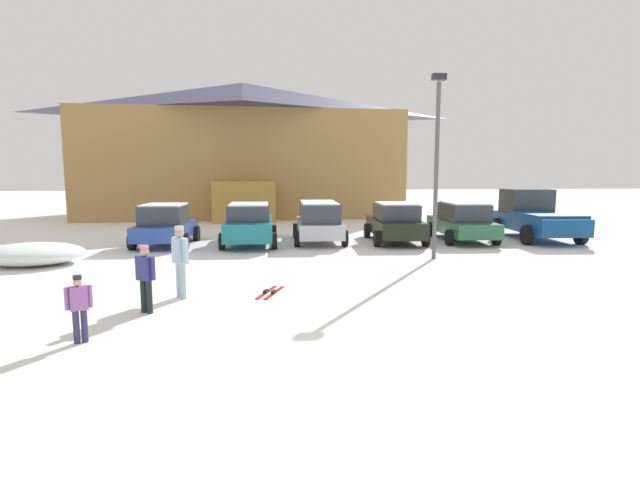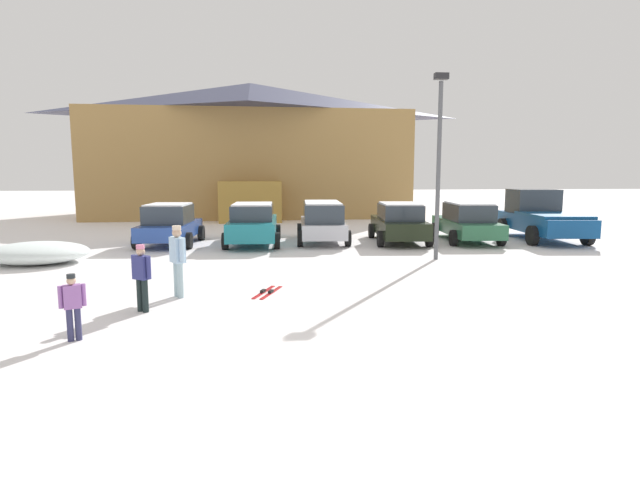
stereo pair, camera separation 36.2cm
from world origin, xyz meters
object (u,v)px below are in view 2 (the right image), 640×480
(parked_blue_hatchback, at_px, (170,224))
(pair_of_skis, at_px, (267,292))
(ski_lodge, at_px, (251,149))
(plowed_snow_pile, at_px, (37,253))
(pickup_truck, at_px, (540,217))
(skier_teen_in_navy_coat, at_px, (142,274))
(parked_black_sedan, at_px, (399,222))
(lamp_post, at_px, (439,158))
(parked_teal_hatchback, at_px, (253,223))
(skier_adult_in_blue_parka, at_px, (178,257))
(parked_green_coupe, at_px, (467,222))
(parked_silver_wagon, at_px, (322,220))
(skier_child_in_purple_jacket, at_px, (73,303))

(parked_blue_hatchback, distance_m, pair_of_skis, 9.49)
(ski_lodge, xyz_separation_m, pair_of_skis, (1.38, -23.58, -4.51))
(plowed_snow_pile, bearing_deg, pair_of_skis, -32.40)
(pickup_truck, bearing_deg, skier_teen_in_navy_coat, -144.29)
(parked_black_sedan, xyz_separation_m, pair_of_skis, (-5.33, -8.45, -0.81))
(parked_blue_hatchback, distance_m, lamp_post, 10.78)
(lamp_post, bearing_deg, skier_teen_in_navy_coat, -145.05)
(parked_blue_hatchback, xyz_separation_m, plowed_snow_pile, (-3.36, -3.89, -0.49))
(parked_teal_hatchback, bearing_deg, skier_adult_in_blue_parka, -98.93)
(ski_lodge, distance_m, parked_green_coupe, 18.26)
(parked_blue_hatchback, xyz_separation_m, lamp_post, (9.55, -4.33, 2.53))
(parked_silver_wagon, xyz_separation_m, skier_adult_in_blue_parka, (-4.21, -9.09, 0.04))
(ski_lodge, bearing_deg, lamp_post, -70.31)
(parked_black_sedan, distance_m, parked_green_coupe, 2.95)
(parked_green_coupe, distance_m, pair_of_skis, 11.92)
(parked_teal_hatchback, xyz_separation_m, pickup_truck, (12.33, 0.34, 0.15))
(pair_of_skis, bearing_deg, lamp_post, 37.40)
(parked_silver_wagon, bearing_deg, skier_child_in_purple_jacket, -114.25)
(parked_green_coupe, bearing_deg, pair_of_skis, -134.14)
(ski_lodge, xyz_separation_m, parked_teal_hatchback, (0.70, -15.13, -3.68))
(skier_child_in_purple_jacket, distance_m, lamp_post, 11.81)
(ski_lodge, height_order, parked_green_coupe, ski_lodge)
(parked_blue_hatchback, relative_size, parked_teal_hatchback, 0.85)
(parked_teal_hatchback, bearing_deg, pickup_truck, 1.58)
(skier_child_in_purple_jacket, relative_size, pair_of_skis, 0.85)
(skier_adult_in_blue_parka, bearing_deg, parked_green_coupe, 40.30)
(parked_green_coupe, xyz_separation_m, lamp_post, (-2.74, -4.29, 2.53))
(pickup_truck, bearing_deg, parked_green_coupe, -175.60)
(pickup_truck, bearing_deg, parked_teal_hatchback, -178.42)
(parked_black_sedan, bearing_deg, pair_of_skis, -122.27)
(ski_lodge, xyz_separation_m, lamp_post, (6.92, -19.34, -1.17))
(parked_silver_wagon, height_order, pickup_truck, pickup_truck)
(pair_of_skis, bearing_deg, skier_adult_in_blue_parka, -173.84)
(skier_teen_in_navy_coat, bearing_deg, plowed_snow_pile, 128.34)
(parked_black_sedan, height_order, pair_of_skis, parked_black_sedan)
(pickup_truck, relative_size, lamp_post, 0.91)
(skier_adult_in_blue_parka, relative_size, skier_teen_in_navy_coat, 1.19)
(ski_lodge, bearing_deg, skier_teen_in_navy_coat, -92.68)
(parked_green_coupe, relative_size, plowed_snow_pile, 1.56)
(parked_blue_hatchback, bearing_deg, skier_child_in_purple_jacket, -86.33)
(parked_black_sedan, bearing_deg, pickup_truck, 3.14)
(pair_of_skis, xyz_separation_m, plowed_snow_pile, (-7.37, 4.67, 0.32))
(ski_lodge, relative_size, parked_teal_hatchback, 4.39)
(parked_green_coupe, xyz_separation_m, pair_of_skis, (-8.28, -8.53, -0.81))
(parked_black_sedan, bearing_deg, ski_lodge, 113.92)
(parked_blue_hatchback, distance_m, skier_adult_in_blue_parka, 9.00)
(pickup_truck, height_order, lamp_post, lamp_post)
(parked_teal_hatchback, distance_m, parked_green_coupe, 8.96)
(plowed_snow_pile, bearing_deg, parked_teal_hatchback, 29.46)
(pickup_truck, relative_size, plowed_snow_pile, 1.75)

